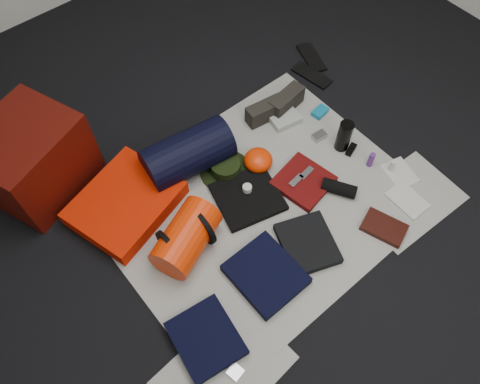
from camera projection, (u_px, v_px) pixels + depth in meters
floor at (260, 206)px, 2.59m from camera, size 4.50×4.50×0.02m
newspaper_mat at (260, 205)px, 2.58m from camera, size 1.60×1.30×0.01m
newspaper_sheet_front_left at (224, 370)px, 2.13m from camera, size 0.61×0.44×0.00m
newspaper_sheet_front_right at (407, 200)px, 2.60m from camera, size 0.60×0.43×0.00m
red_cabinet at (32, 159)px, 2.48m from camera, size 0.64×0.59×0.44m
sleeping_pad at (126, 203)px, 2.53m from camera, size 0.64×0.58×0.10m
stuff_sack at (186, 237)px, 2.35m from camera, size 0.43×0.35×0.22m
sack_strap_left at (170, 249)px, 2.32m from camera, size 0.02×0.22×0.22m
sack_strap_right at (202, 226)px, 2.39m from camera, size 0.03×0.22×0.22m
navy_duffel at (188, 154)px, 2.60m from camera, size 0.52×0.32×0.26m
boonie_brim at (226, 171)px, 2.69m from camera, size 0.34×0.34×0.01m
boonie_crown at (226, 167)px, 2.65m from camera, size 0.17×0.17×0.07m
hiking_boot_left at (265, 111)px, 2.85m from camera, size 0.25×0.12×0.12m
hiking_boot_right at (286, 101)px, 2.89m from camera, size 0.26×0.13×0.13m
flip_flop_left at (312, 75)px, 3.09m from camera, size 0.14×0.29×0.02m
flip_flop_right at (311, 58)px, 3.18m from camera, size 0.19×0.30×0.02m
trousers_navy_a at (206, 338)px, 2.17m from camera, size 0.32×0.36×0.05m
trousers_navy_b at (266, 274)px, 2.34m from camera, size 0.31×0.35×0.05m
trousers_charcoal at (307, 243)px, 2.43m from camera, size 0.36×0.38×0.05m
black_tshirt at (248, 197)px, 2.58m from camera, size 0.41×0.40×0.03m
red_shirt at (303, 182)px, 2.64m from camera, size 0.32×0.32×0.04m
orange_stuff_sack at (258, 160)px, 2.67m from camera, size 0.21×0.21×0.11m
first_aid_pouch at (285, 119)px, 2.87m from camera, size 0.20×0.16×0.04m
water_bottle at (344, 136)px, 2.70m from camera, size 0.10×0.10×0.21m
speaker at (339, 188)px, 2.59m from camera, size 0.16×0.20×0.07m
compact_camera at (319, 136)px, 2.81m from camera, size 0.09×0.06×0.03m
cyan_case at (320, 112)px, 2.91m from camera, size 0.11×0.08×0.03m
toiletry_purple at (371, 160)px, 2.67m from camera, size 0.04×0.04×0.10m
toiletry_clear at (392, 166)px, 2.66m from camera, size 0.03×0.03×0.08m
paperback_book at (384, 227)px, 2.49m from camera, size 0.21×0.26×0.03m
map_booklet at (407, 200)px, 2.59m from camera, size 0.15×0.22×0.01m
map_printout at (400, 173)px, 2.68m from camera, size 0.19×0.22×0.01m
sunglasses at (351, 150)px, 2.76m from camera, size 0.10×0.06×0.02m
key_cluster at (235, 372)px, 2.12m from camera, size 0.07×0.07×0.01m
tape_roll at (247, 188)px, 2.57m from camera, size 0.05×0.05×0.04m
energy_bar_a at (296, 181)px, 2.61m from camera, size 0.10×0.05×0.01m
energy_bar_b at (306, 173)px, 2.63m from camera, size 0.10×0.05×0.01m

